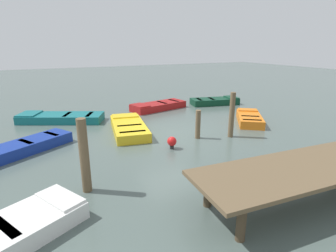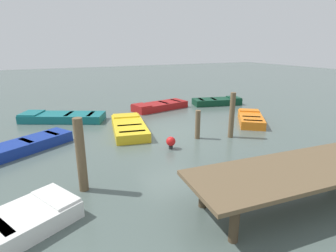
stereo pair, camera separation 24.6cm
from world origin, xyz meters
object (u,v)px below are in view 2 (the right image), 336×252
rowboat_orange (251,119)px  mooring_piling_far_left (81,155)px  rowboat_dark_green (217,101)px  rowboat_yellow (129,127)px  rowboat_teal (62,117)px  rowboat_blue (18,148)px  rowboat_white (12,226)px  rowboat_red (160,106)px  dock_segment (299,171)px  mooring_piling_mid_left (232,115)px  mooring_piling_near_right (198,125)px  marker_buoy (171,142)px

rowboat_orange → mooring_piling_far_left: 9.31m
rowboat_dark_green → rowboat_yellow: size_ratio=0.91×
rowboat_teal → rowboat_blue: bearing=91.1°
rowboat_white → rowboat_teal: (-1.71, -8.90, -0.00)m
rowboat_dark_green → rowboat_red: bearing=-172.3°
dock_segment → mooring_piling_mid_left: mooring_piling_mid_left is taller
rowboat_blue → mooring_piling_far_left: 4.22m
rowboat_yellow → mooring_piling_mid_left: mooring_piling_mid_left is taller
rowboat_white → rowboat_red: bearing=23.8°
rowboat_yellow → rowboat_red: same height
rowboat_yellow → rowboat_red: size_ratio=0.99×
dock_segment → rowboat_red: 10.89m
rowboat_dark_green → rowboat_red: 4.03m
dock_segment → mooring_piling_far_left: (4.75, -2.90, 0.18)m
rowboat_teal → rowboat_dark_green: bearing=-154.5°
rowboat_dark_green → rowboat_teal: same height
mooring_piling_near_right → marker_buoy: mooring_piling_near_right is taller
rowboat_teal → mooring_piling_far_left: mooring_piling_far_left is taller
rowboat_teal → mooring_piling_far_left: bearing=115.8°
rowboat_orange → dock_segment: bearing=-177.0°
rowboat_blue → mooring_piling_mid_left: mooring_piling_mid_left is taller
rowboat_red → mooring_piling_mid_left: 6.19m
mooring_piling_far_left → rowboat_teal: bearing=-90.6°
dock_segment → mooring_piling_far_left: size_ratio=2.86×
rowboat_white → mooring_piling_mid_left: mooring_piling_mid_left is taller
mooring_piling_near_right → mooring_piling_far_left: size_ratio=0.60×
dock_segment → rowboat_white: 6.62m
dock_segment → rowboat_red: bearing=-90.8°
rowboat_red → marker_buoy: 6.62m
rowboat_white → rowboat_yellow: size_ratio=0.80×
rowboat_yellow → rowboat_red: bearing=-30.7°
rowboat_yellow → rowboat_red: 4.63m
dock_segment → rowboat_dark_green: dock_segment is taller
rowboat_orange → rowboat_teal: bearing=98.7°
rowboat_blue → rowboat_orange: bearing=146.1°
dock_segment → rowboat_blue: (6.52, -6.64, -0.63)m
rowboat_orange → rowboat_teal: size_ratio=0.64×
rowboat_yellow → mooring_piling_far_left: bearing=159.7°
mooring_piling_far_left → marker_buoy: (-3.49, -1.70, -0.74)m
rowboat_yellow → rowboat_blue: 4.52m
rowboat_blue → mooring_piling_far_left: bearing=84.8°
rowboat_dark_green → mooring_piling_near_right: mooring_piling_near_right is taller
rowboat_white → mooring_piling_near_right: 7.55m
rowboat_white → mooring_piling_near_right: bearing=0.6°
dock_segment → marker_buoy: dock_segment is taller
mooring_piling_far_left → rowboat_orange: bearing=-160.3°
dock_segment → rowboat_blue: 9.33m
rowboat_white → rowboat_blue: bearing=64.4°
rowboat_dark_green → rowboat_teal: (9.70, -0.14, -0.00)m
rowboat_orange → rowboat_white: bearing=149.3°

